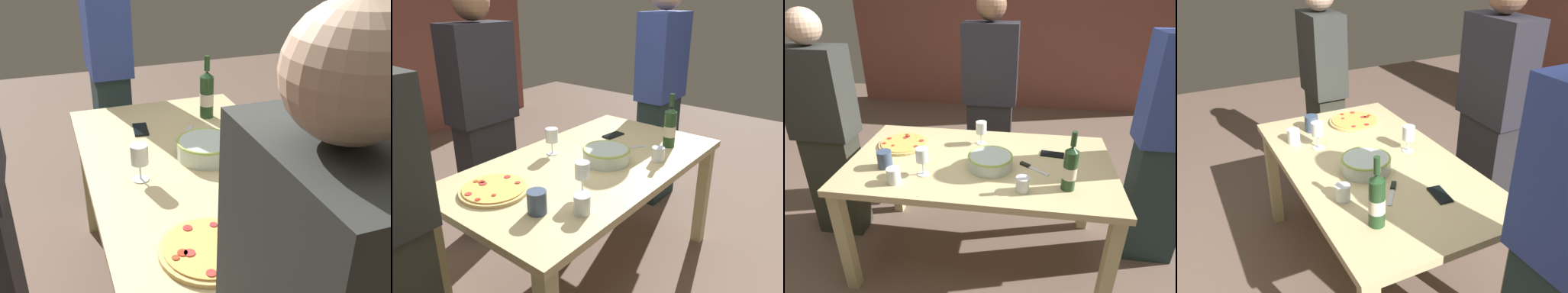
# 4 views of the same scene
# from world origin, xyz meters

# --- Properties ---
(dining_table) EXTENTS (1.60, 0.90, 0.75)m
(dining_table) POSITION_xyz_m (0.00, 0.00, 0.66)
(dining_table) COLOR #CEB983
(dining_table) RESTS_ON ground
(pizza) EXTENTS (0.33, 0.33, 0.02)m
(pizza) POSITION_xyz_m (-0.54, 0.14, 0.76)
(pizza) COLOR tan
(pizza) RESTS_ON dining_table
(serving_bowl) EXTENTS (0.26, 0.26, 0.08)m
(serving_bowl) POSITION_xyz_m (0.07, -0.07, 0.80)
(serving_bowl) COLOR silver
(serving_bowl) RESTS_ON dining_table
(wine_bottle) EXTENTS (0.07, 0.07, 0.33)m
(wine_bottle) POSITION_xyz_m (0.50, -0.23, 0.88)
(wine_bottle) COLOR #224422
(wine_bottle) RESTS_ON dining_table
(wine_glass_near_pizza) EXTENTS (0.07, 0.07, 0.16)m
(wine_glass_near_pizza) POSITION_xyz_m (-0.03, 0.24, 0.86)
(wine_glass_near_pizza) COLOR white
(wine_glass_near_pizza) RESTS_ON dining_table
(wine_glass_by_bottle) EXTENTS (0.07, 0.07, 0.16)m
(wine_glass_by_bottle) POSITION_xyz_m (-0.30, -0.20, 0.86)
(wine_glass_by_bottle) COLOR white
(wine_glass_by_bottle) RESTS_ON dining_table
(cup_amber) EXTENTS (0.08, 0.08, 0.10)m
(cup_amber) POSITION_xyz_m (-0.54, -0.16, 0.80)
(cup_amber) COLOR #3C4D69
(cup_amber) RESTS_ON dining_table
(cup_ceramic) EXTENTS (0.07, 0.07, 0.08)m
(cup_ceramic) POSITION_xyz_m (0.27, -0.29, 0.79)
(cup_ceramic) COLOR white
(cup_ceramic) RESTS_ON dining_table
(cup_spare) EXTENTS (0.07, 0.07, 0.09)m
(cup_spare) POSITION_xyz_m (-0.43, -0.31, 0.79)
(cup_spare) COLOR white
(cup_spare) RESTS_ON dining_table
(cell_phone) EXTENTS (0.15, 0.09, 0.01)m
(cell_phone) POSITION_xyz_m (0.44, 0.14, 0.76)
(cell_phone) COLOR black
(cell_phone) RESTS_ON dining_table
(pizza_knife) EXTENTS (0.17, 0.13, 0.02)m
(pizza_knife) POSITION_xyz_m (0.31, -0.05, 0.76)
(pizza_knife) COLOR silver
(pizza_knife) RESTS_ON dining_table
(person_guest_left) EXTENTS (0.41, 0.24, 1.75)m
(person_guest_left) POSITION_xyz_m (1.13, 0.17, 0.89)
(person_guest_left) COLOR #1F3032
(person_guest_left) RESTS_ON ground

